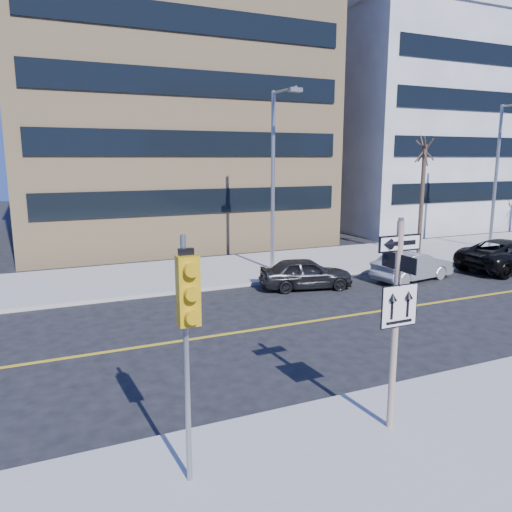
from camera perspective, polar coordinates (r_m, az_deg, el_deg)
name	(u,v)px	position (r m, az deg, el deg)	size (l,w,h in m)	color
ground	(322,382)	(12.39, 7.51, -14.05)	(120.00, 120.00, 0.00)	black
far_sidewalk	(475,246)	(32.61, 23.79, 1.04)	(66.00, 6.00, 0.15)	#AEAAA2
sign_pole	(396,313)	(9.61, 15.74, -6.33)	(0.92, 0.92, 4.06)	beige
traffic_signal	(188,311)	(7.47, -7.78, -6.29)	(0.32, 0.45, 4.00)	gray
parked_car_a	(306,273)	(20.44, 5.72, -1.97)	(3.76, 1.51, 1.28)	black
parked_car_b	(413,266)	(22.75, 17.46, -1.09)	(3.88, 1.35, 1.28)	gray
parked_car_c	(509,255)	(26.52, 26.91, 0.12)	(5.34, 2.46, 1.48)	black
streetlight_a	(275,169)	(22.59, 2.22, 9.86)	(0.55, 2.25, 8.00)	gray
streetlight_b	(500,167)	(31.38, 26.15, 9.10)	(0.55, 2.25, 8.00)	gray
street_tree_west	(425,153)	(28.15, 18.72, 11.10)	(1.80, 1.80, 6.35)	#3C2D23
building_brick	(155,101)	(35.62, -11.42, 16.95)	(18.00, 18.00, 18.00)	tan
building_grey_mid	(421,131)	(45.00, 18.33, 13.44)	(20.00, 16.00, 15.00)	#9A9C9F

